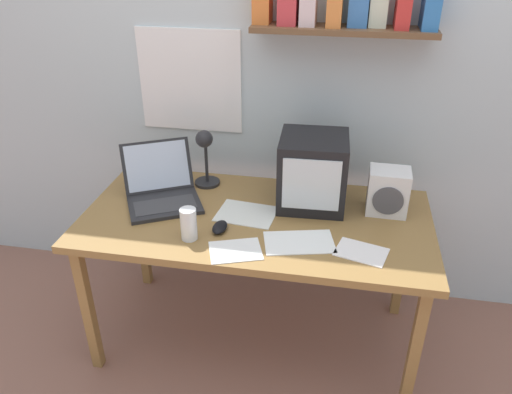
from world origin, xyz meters
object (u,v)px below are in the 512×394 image
Objects in this scene: space_heater at (388,191)px; loose_paper_near_laptop at (235,251)px; corner_desk at (256,228)px; laptop at (161,188)px; juice_glass at (189,226)px; crt_monitor at (313,171)px; computer_mouse at (220,227)px; loose_paper_near_monitor at (361,252)px; printed_handout at (299,242)px; open_notebook at (246,214)px; desk_lamp at (205,153)px.

space_heater reaches higher than loose_paper_near_laptop.
laptop is at bearing 170.99° from corner_desk.
juice_glass is at bearing -80.66° from laptop.
juice_glass is at bearing -153.78° from space_heater.
crt_monitor is 1.58× the size of space_heater.
laptop is 0.40m from computer_mouse.
printed_handout is at bearing 174.70° from loose_paper_near_monitor.
open_notebook is at bearing -36.40° from laptop.
crt_monitor reaches higher than printed_handout.
crt_monitor is at bearing 178.23° from space_heater.
space_heater is at bearing -23.67° from laptop.
laptop is at bearing 163.88° from loose_paper_near_monitor.
computer_mouse is 0.17m from loose_paper_near_laptop.
juice_glass is (0.05, -0.46, -0.12)m from desk_lamp.
space_heater is 0.74× the size of open_notebook.
loose_paper_near_monitor is (0.50, 0.08, 0.00)m from loose_paper_near_laptop.
crt_monitor is 1.17× the size of open_notebook.
laptop is 0.56m from loose_paper_near_laptop.
desk_lamp reaches higher than loose_paper_near_laptop.
juice_glass is at bearing -143.18° from computer_mouse.
loose_paper_near_monitor is (0.51, -0.21, 0.00)m from open_notebook.
computer_mouse is at bearing -60.61° from laptop.
printed_handout is at bearing -5.15° from computer_mouse.
open_notebook is (0.09, 0.15, -0.01)m from computer_mouse.
corner_desk is 7.51× the size of space_heater.
printed_handout is at bearing 6.39° from juice_glass.
juice_glass is 0.61× the size of loose_paper_near_monitor.
open_notebook is at bearing 165.88° from corner_desk.
computer_mouse reaches higher than printed_handout.
laptop is at bearing -148.89° from desk_lamp.
juice_glass is 0.71m from loose_paper_near_monitor.
loose_paper_near_monitor is at bearing -5.30° from printed_handout.
corner_desk is at bearing -163.65° from space_heater.
corner_desk is at bearing -14.12° from open_notebook.
space_heater is (0.34, -0.02, -0.06)m from crt_monitor.
open_notebook is 0.32m from printed_handout.
laptop is at bearing 160.11° from printed_handout.
crt_monitor reaches higher than loose_paper_near_laptop.
loose_paper_near_monitor is 0.25m from printed_handout.
loose_paper_near_monitor is (0.23, -0.37, -0.16)m from crt_monitor.
corner_desk is 3.40× the size of laptop.
crt_monitor is 0.46m from loose_paper_near_monitor.
crt_monitor reaches higher than space_heater.
space_heater reaches higher than corner_desk.
printed_handout is (-0.36, -0.32, -0.10)m from space_heater.
laptop is (-0.47, 0.07, 0.12)m from corner_desk.
computer_mouse reaches higher than loose_paper_near_laptop.
computer_mouse is (-0.13, -0.14, 0.08)m from corner_desk.
desk_lamp reaches higher than corner_desk.
laptop is at bearing -174.24° from space_heater.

